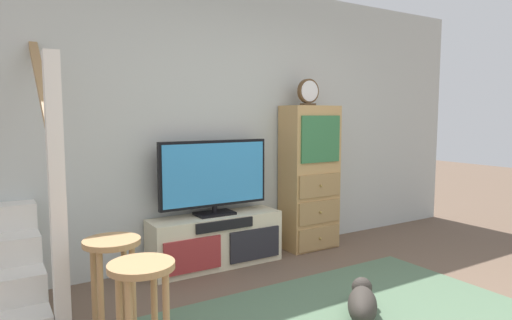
{
  "coord_description": "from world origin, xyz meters",
  "views": [
    {
      "loc": [
        -2.09,
        -1.44,
        1.42
      ],
      "look_at": [
        -0.19,
        1.65,
        1.05
      ],
      "focal_mm": 30.82,
      "sensor_mm": 36.0,
      "label": 1
    }
  ],
  "objects": [
    {
      "name": "media_console",
      "position": [
        -0.3,
        2.19,
        0.24
      ],
      "size": [
        1.26,
        0.38,
        0.49
      ],
      "color": "beige",
      "rests_on": "ground_plane"
    },
    {
      "name": "side_cabinet",
      "position": [
        0.82,
        2.2,
        0.76
      ],
      "size": [
        0.58,
        0.38,
        1.52
      ],
      "color": "tan",
      "rests_on": "ground_plane"
    },
    {
      "name": "television",
      "position": [
        -0.3,
        2.22,
        0.86
      ],
      "size": [
        1.08,
        0.22,
        0.7
      ],
      "color": "black",
      "rests_on": "media_console"
    },
    {
      "name": "bar_stool_far",
      "position": [
        -1.49,
        1.21,
        0.51
      ],
      "size": [
        0.34,
        0.34,
        0.68
      ],
      "color": "#A37A4C",
      "rests_on": "ground_plane"
    },
    {
      "name": "bar_stool_near",
      "position": [
        -1.46,
        0.71,
        0.51
      ],
      "size": [
        0.34,
        0.34,
        0.68
      ],
      "color": "#A37A4C",
      "rests_on": "ground_plane"
    },
    {
      "name": "desk_clock",
      "position": [
        0.78,
        2.19,
        1.66
      ],
      "size": [
        0.25,
        0.08,
        0.28
      ],
      "color": "#4C3823",
      "rests_on": "side_cabinet"
    },
    {
      "name": "back_wall",
      "position": [
        0.0,
        2.46,
        1.35
      ],
      "size": [
        6.4,
        0.12,
        2.7
      ],
      "primitive_type": "cube",
      "color": "#B2B7B2",
      "rests_on": "ground_plane"
    },
    {
      "name": "dog",
      "position": [
        0.09,
        0.68,
        0.12
      ],
      "size": [
        0.45,
        0.46,
        0.23
      ],
      "color": "#332D28",
      "rests_on": "ground_plane"
    }
  ]
}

